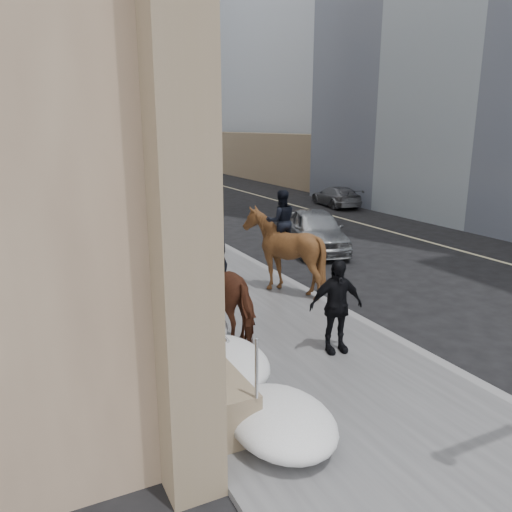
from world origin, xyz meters
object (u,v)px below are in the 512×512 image
Objects in this scene: mounted_horse_right at (283,248)px; mounted_horse_left at (227,287)px; car_grey at (336,196)px; pedestrian at (336,306)px; car_silver at (316,230)px.

mounted_horse_left is at bearing 52.36° from mounted_horse_right.
mounted_horse_left reaches higher than car_grey.
mounted_horse_left is 1.37× the size of pedestrian.
mounted_horse_left is 8.64m from car_silver.
car_silver is at bearing -150.99° from mounted_horse_left.
mounted_horse_right is 1.45× the size of pedestrian.
mounted_horse_right is (2.50, 1.98, 0.18)m from mounted_horse_left.
mounted_horse_right is 16.40m from car_grey.
mounted_horse_left is at bearing 140.67° from pedestrian.
pedestrian is at bearing -100.81° from car_silver.
car_silver is (3.69, 4.04, -0.57)m from mounted_horse_right.
pedestrian is 0.47× the size of car_grey.
car_silver is at bearing -118.40° from mounted_horse_right.
pedestrian is at bearing 63.50° from car_grey.
car_silver is (6.18, 6.01, -0.40)m from mounted_horse_left.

